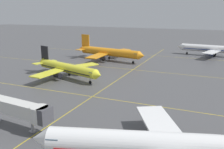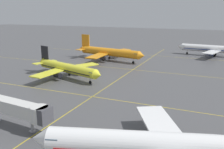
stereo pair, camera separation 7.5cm
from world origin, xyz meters
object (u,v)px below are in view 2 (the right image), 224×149
airliner_third_row (109,52)px  jet_bridge (21,109)px  airliner_second_row (67,68)px  airliner_far_left_stand (213,49)px  airliner_front_gate (161,145)px

airliner_third_row → jet_bridge: airliner_third_row is taller
airliner_second_row → airliner_third_row: bearing=88.5°
airliner_second_row → airliner_far_left_stand: 79.68m
airliner_second_row → jet_bridge: airliner_second_row is taller
airliner_second_row → airliner_third_row: 34.24m
airliner_front_gate → airliner_second_row: bearing=136.9°
airliner_third_row → airliner_far_left_stand: (44.27, 31.43, -0.13)m
airliner_third_row → airliner_far_left_stand: size_ratio=1.03×
airliner_third_row → airliner_far_left_stand: 54.29m
airliner_far_left_stand → jet_bridge: bearing=-107.2°
airliner_front_gate → airliner_second_row: size_ratio=1.18×
airliner_front_gate → jet_bridge: 28.24m
airliner_front_gate → airliner_second_row: airliner_front_gate is taller
airliner_second_row → airliner_far_left_stand: airliner_far_left_stand is taller
airliner_second_row → airliner_third_row: (0.89, 34.22, 0.46)m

